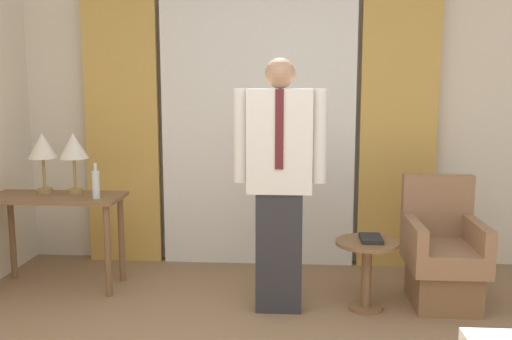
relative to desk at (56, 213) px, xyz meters
The scene contains 12 objects.
wall_back 1.92m from the desk, 28.83° to the left, with size 10.00×0.06×2.70m.
curtain_sheer_center 1.84m from the desk, 25.00° to the left, with size 1.69×0.06×2.58m.
curtain_drape_left 1.05m from the desk, 65.26° to the left, with size 0.66×0.06×2.58m.
curtain_drape_right 2.94m from the desk, 14.64° to the left, with size 0.66×0.06×2.58m.
desk is the anchor object (origin of this frame).
table_lamp_left 0.52m from the desk, 142.08° to the left, with size 0.23×0.23×0.48m.
table_lamp_right 0.52m from the desk, 37.92° to the left, with size 0.23×0.23×0.48m.
bottle_near_edge 0.45m from the desk, 13.92° to the right, with size 0.06×0.06×0.28m.
person 1.84m from the desk, 11.16° to the right, with size 0.65×0.22×1.79m.
armchair 2.98m from the desk, ahead, with size 0.53×0.63×0.93m.
side_table 2.43m from the desk, ahead, with size 0.45×0.45×0.51m.
book 2.44m from the desk, ahead, with size 0.15×0.23×0.03m.
Camera 1 is at (0.32, -2.18, 1.63)m, focal length 40.00 mm.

